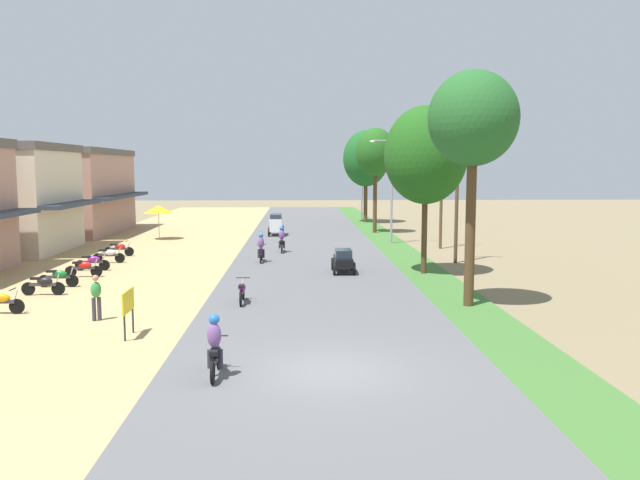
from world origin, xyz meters
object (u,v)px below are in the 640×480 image
parked_motorbike_seventh (119,248)px  motorbike_ahead_second (242,290)px  motorbike_foreground_rider (215,347)px  vendor_umbrella (159,209)px  median_tree_fourth (366,159)px  parked_motorbike_sixth (109,254)px  motorbike_ahead_fourth (282,240)px  streetlamp_near (392,183)px  car_sedan_black (343,260)px  pedestrian_on_shoulder (96,295)px  parked_motorbike_fifth (93,261)px  motorbike_ahead_third (261,248)px  street_signboard (128,304)px  car_van_white (276,223)px  utility_pole_far (457,182)px  parked_motorbike_second (44,284)px  median_tree_nearest (473,121)px  parked_motorbike_fourth (84,267)px  utility_pole_near (442,180)px  parked_motorbike_third (59,276)px  streetlamp_mid (362,180)px  parked_motorbike_nearest (0,301)px  median_tree_second (426,155)px  median_tree_third (375,153)px

parked_motorbike_seventh → motorbike_ahead_second: (8.57, -13.81, 0.02)m
parked_motorbike_seventh → motorbike_foreground_rider: motorbike_foreground_rider is taller
vendor_umbrella → median_tree_fourth: 22.71m
parked_motorbike_sixth → motorbike_ahead_fourth: bearing=23.6°
parked_motorbike_sixth → streetlamp_near: bearing=27.4°
streetlamp_near → car_sedan_black: bearing=-108.7°
vendor_umbrella → median_tree_fourth: median_tree_fourth is taller
pedestrian_on_shoulder → median_tree_fourth: 42.80m
vendor_umbrella → motorbike_ahead_second: size_ratio=1.40×
parked_motorbike_fifth → pedestrian_on_shoulder: bearing=-72.0°
motorbike_ahead_third → streetlamp_near: bearing=45.7°
median_tree_fourth → motorbike_ahead_third: size_ratio=4.96×
street_signboard → motorbike_ahead_third: bearing=78.4°
parked_motorbike_fifth → car_sedan_black: bearing=-5.1°
parked_motorbike_fifth → car_van_white: bearing=62.3°
utility_pole_far → motorbike_ahead_second: (-11.17, -10.82, -4.03)m
parked_motorbike_sixth → motorbike_foreground_rider: (8.47, -20.01, 0.30)m
parked_motorbike_second → median_tree_nearest: (17.26, -2.60, 6.59)m
parked_motorbike_fourth → parked_motorbike_fifth: size_ratio=1.00×
pedestrian_on_shoulder → median_tree_nearest: 15.12m
utility_pole_far → streetlamp_near: bearing=104.4°
motorbike_ahead_third → motorbike_ahead_fourth: size_ratio=1.00×
motorbike_ahead_third → pedestrian_on_shoulder: bearing=-109.9°
street_signboard → utility_pole_near: bearing=56.1°
parked_motorbike_third → parked_motorbike_fifth: (0.06, 4.62, 0.00)m
utility_pole_near → motorbike_ahead_third: 13.67m
streetlamp_near → streetlamp_mid: size_ratio=1.05×
parked_motorbike_nearest → parked_motorbike_sixth: same height
parked_motorbike_third → parked_motorbike_sixth: (0.12, 7.28, 0.00)m
median_tree_nearest → median_tree_fourth: bearing=89.9°
motorbike_ahead_fourth → pedestrian_on_shoulder: bearing=-108.6°
parked_motorbike_second → utility_pole_near: bearing=37.3°
median_tree_second → utility_pole_near: 10.85m
motorbike_ahead_third → parked_motorbike_seventh: bearing=162.2°
parked_motorbike_fourth → median_tree_fourth: size_ratio=0.20×
streetlamp_mid → utility_pole_near: (2.91, -23.55, 0.40)m
parked_motorbike_nearest → median_tree_third: bearing=59.3°
parked_motorbike_seventh → car_van_white: size_ratio=0.75×
parked_motorbike_sixth → car_sedan_black: size_ratio=0.80×
parked_motorbike_fourth → parked_motorbike_seventh: same height
parked_motorbike_sixth → streetlamp_mid: 34.57m
parked_motorbike_third → car_van_white: (9.01, 21.66, 0.47)m
parked_motorbike_seventh → median_tree_second: 19.26m
median_tree_second → car_van_white: bearing=113.6°
utility_pole_far → motorbike_ahead_fourth: 11.51m
parked_motorbike_sixth → median_tree_third: bearing=44.1°
median_tree_nearest → car_van_white: (-8.31, 26.11, -6.12)m
utility_pole_far → median_tree_nearest: bearing=-101.5°
parked_motorbike_third → utility_pole_far: bearing=19.8°
parked_motorbike_nearest → parked_motorbike_seventh: same height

